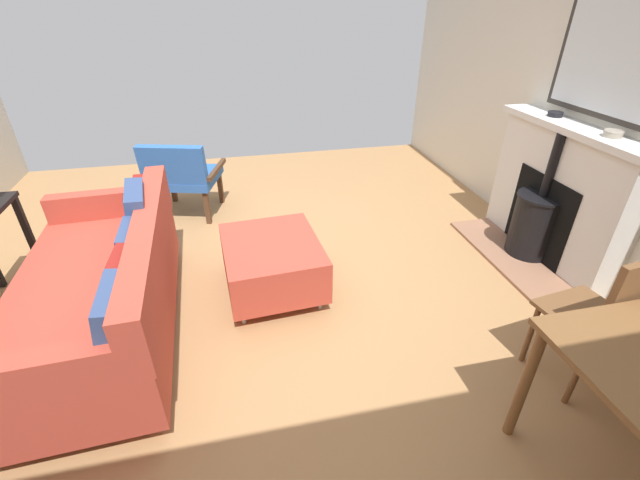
% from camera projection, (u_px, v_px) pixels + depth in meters
% --- Properties ---
extents(ground_plane, '(5.24, 5.81, 0.01)m').
position_uv_depth(ground_plane, '(253.00, 281.00, 3.22)').
color(ground_plane, '#A87A4C').
extents(wall_left, '(0.12, 5.81, 2.84)m').
position_uv_depth(wall_left, '(602.00, 75.00, 2.98)').
color(wall_left, beige).
rests_on(wall_left, ground).
extents(fireplace, '(0.62, 1.39, 1.10)m').
position_uv_depth(fireplace, '(551.00, 202.00, 3.31)').
color(fireplace, '#93664C').
rests_on(fireplace, ground).
extents(mirror_over_mantel, '(0.04, 0.95, 0.99)m').
position_uv_depth(mirror_over_mantel, '(618.00, 41.00, 2.73)').
color(mirror_over_mantel, '#2D2823').
extents(mantel_bowl_near, '(0.11, 0.11, 0.04)m').
position_uv_depth(mantel_bowl_near, '(555.00, 114.00, 3.21)').
color(mantel_bowl_near, black).
rests_on(mantel_bowl_near, fireplace).
extents(mantel_bowl_far, '(0.12, 0.12, 0.04)m').
position_uv_depth(mantel_bowl_far, '(613.00, 133.00, 2.74)').
color(mantel_bowl_far, '#9E9384').
rests_on(mantel_bowl_far, fireplace).
extents(sofa, '(0.97, 1.85, 0.85)m').
position_uv_depth(sofa, '(105.00, 288.00, 2.54)').
color(sofa, '#B2B2B7').
rests_on(sofa, ground).
extents(ottoman, '(0.72, 0.82, 0.41)m').
position_uv_depth(ottoman, '(272.00, 262.00, 3.00)').
color(ottoman, '#B2B2B7').
rests_on(ottoman, ground).
extents(armchair_accent, '(0.80, 0.72, 0.78)m').
position_uv_depth(armchair_accent, '(181.00, 174.00, 3.93)').
color(armchair_accent, '#4C3321').
rests_on(armchair_accent, ground).
extents(dining_chair_near_fireplace, '(0.45, 0.45, 0.90)m').
position_uv_depth(dining_chair_near_fireplace, '(608.00, 313.00, 2.10)').
color(dining_chair_near_fireplace, brown).
rests_on(dining_chair_near_fireplace, ground).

